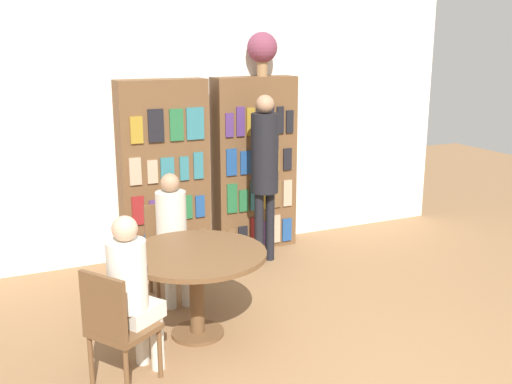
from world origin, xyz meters
TOP-DOWN VIEW (x-y plane):
  - wall_back at (0.00, 3.51)m, footprint 6.40×0.07m
  - bookshelf_left at (-0.54, 3.32)m, footprint 0.96×0.34m
  - bookshelf_right at (0.54, 3.32)m, footprint 0.96×0.34m
  - flower_vase at (0.64, 3.32)m, footprint 0.34×0.34m
  - reading_table at (-0.82, 1.48)m, footprint 1.15×1.15m
  - chair_near_camera at (-1.59, 0.98)m, footprint 0.55×0.55m
  - chair_left_side at (-0.78, 2.40)m, footprint 0.42×0.42m
  - seated_reader_left at (-0.79, 2.22)m, footprint 0.30×0.39m
  - seated_reader_right at (-1.44, 1.08)m, footprint 0.42×0.41m
  - librarian_standing at (0.43, 2.82)m, footprint 0.30×0.57m

SIDE VIEW (x-z plane):
  - chair_near_camera at x=-1.59m, z-range 0.05..0.92m
  - chair_left_side at x=-0.78m, z-range 0.05..0.92m
  - reading_table at x=-0.82m, z-range 0.24..0.97m
  - seated_reader_left at x=-0.79m, z-range 0.08..1.30m
  - seated_reader_right at x=-1.44m, z-range 0.08..1.31m
  - bookshelf_right at x=0.54m, z-range 0.00..1.99m
  - bookshelf_left at x=-0.54m, z-range 0.00..1.99m
  - librarian_standing at x=0.43m, z-range 0.21..2.05m
  - wall_back at x=0.00m, z-range 0.01..3.01m
  - flower_vase at x=0.64m, z-range 2.05..2.54m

